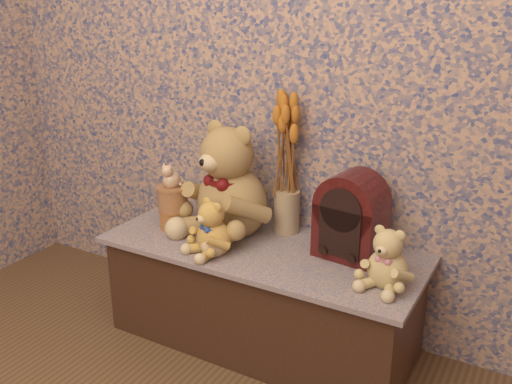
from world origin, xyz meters
The scene contains 10 objects.
display_shelf centered at (0.00, 1.24, 0.22)m, with size 1.26×0.53×0.43m, color #3D517D.
teddy_large centered at (-0.18, 1.31, 0.68)m, with size 0.39×0.47×0.49m, color #9C6E3C, non-canonical shape.
teddy_medium centered at (-0.13, 1.10, 0.55)m, with size 0.18×0.22×0.23m, color gold, non-canonical shape.
teddy_small centered at (0.52, 1.18, 0.55)m, with size 0.18×0.22×0.23m, color tan, non-canonical shape.
cathedral_radio centered at (0.33, 1.33, 0.60)m, with size 0.24×0.17×0.33m, color #390A0B, non-canonical shape.
ceramic_vase centered at (0.02, 1.42, 0.52)m, with size 0.11×0.11×0.18m, color tan.
dried_stalks centered at (0.02, 1.42, 0.80)m, with size 0.20×0.20×0.38m, color #C0691E, non-canonical shape.
biscuit_tin_lower centered at (-0.41, 1.22, 0.47)m, with size 0.12×0.12×0.08m, color gold.
biscuit_tin_upper centered at (-0.41, 1.22, 0.56)m, with size 0.13×0.13×0.10m, color tan.
cat_figurine centered at (-0.41, 1.22, 0.67)m, with size 0.08×0.09×0.11m, color silver, non-canonical shape.
Camera 1 is at (0.96, -0.50, 1.36)m, focal length 39.22 mm.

